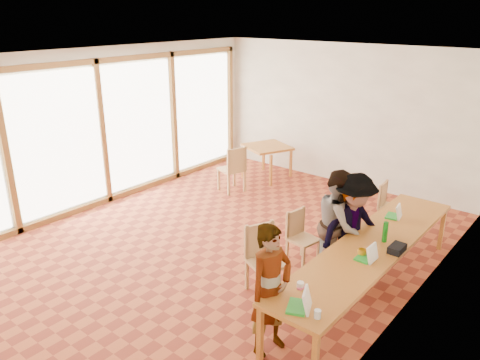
% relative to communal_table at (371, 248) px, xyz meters
% --- Properties ---
extents(ground, '(8.00, 8.00, 0.00)m').
position_rel_communal_table_xyz_m(ground, '(-2.50, -0.23, -0.70)').
color(ground, '#AE4E2A').
rests_on(ground, ground).
extents(wall_back, '(6.00, 0.10, 3.00)m').
position_rel_communal_table_xyz_m(wall_back, '(-2.50, 3.77, 0.80)').
color(wall_back, white).
rests_on(wall_back, ground).
extents(wall_right, '(0.10, 8.00, 3.00)m').
position_rel_communal_table_xyz_m(wall_right, '(0.50, -0.23, 0.80)').
color(wall_right, white).
rests_on(wall_right, ground).
extents(window_wall, '(0.10, 8.00, 3.00)m').
position_rel_communal_table_xyz_m(window_wall, '(-5.46, -0.23, 0.80)').
color(window_wall, white).
rests_on(window_wall, ground).
extents(ceiling, '(6.00, 8.00, 0.04)m').
position_rel_communal_table_xyz_m(ceiling, '(-2.50, -0.23, 2.32)').
color(ceiling, white).
rests_on(ceiling, wall_back).
extents(communal_table, '(0.80, 4.00, 0.75)m').
position_rel_communal_table_xyz_m(communal_table, '(0.00, 0.00, 0.00)').
color(communal_table, '#C4762B').
rests_on(communal_table, ground).
extents(side_table, '(0.90, 0.90, 0.75)m').
position_rel_communal_table_xyz_m(side_table, '(-3.85, 2.93, -0.03)').
color(side_table, '#C4762B').
rests_on(side_table, ground).
extents(chair_near, '(0.59, 0.59, 0.51)m').
position_rel_communal_table_xyz_m(chair_near, '(-1.18, -0.79, -0.12)').
color(chair_near, tan).
rests_on(chair_near, ground).
extents(chair_mid, '(0.45, 0.45, 0.44)m').
position_rel_communal_table_xyz_m(chair_mid, '(-1.21, 0.17, -0.20)').
color(chair_mid, tan).
rests_on(chair_mid, ground).
extents(chair_far, '(0.41, 0.41, 0.43)m').
position_rel_communal_table_xyz_m(chair_far, '(-1.11, 1.06, -0.20)').
color(chair_far, tan).
rests_on(chair_far, ground).
extents(chair_empty, '(0.41, 0.41, 0.43)m').
position_rel_communal_table_xyz_m(chair_empty, '(-0.69, 2.17, -0.20)').
color(chair_empty, tan).
rests_on(chair_empty, ground).
extents(chair_spare, '(0.58, 0.58, 0.53)m').
position_rel_communal_table_xyz_m(chair_spare, '(-3.83, 1.75, -0.09)').
color(chair_spare, tan).
rests_on(chair_spare, ground).
extents(person_near, '(0.47, 0.62, 1.54)m').
position_rel_communal_table_xyz_m(person_near, '(-0.38, -1.70, 0.07)').
color(person_near, gray).
rests_on(person_near, ground).
extents(person_mid, '(0.87, 0.96, 1.60)m').
position_rel_communal_table_xyz_m(person_mid, '(-0.58, 0.19, 0.10)').
color(person_mid, gray).
rests_on(person_mid, ground).
extents(person_far, '(0.95, 1.18, 1.59)m').
position_rel_communal_table_xyz_m(person_far, '(-0.37, 0.20, 0.09)').
color(person_far, gray).
rests_on(person_far, ground).
extents(laptop_near, '(0.32, 0.34, 0.23)m').
position_rel_communal_table_xyz_m(laptop_near, '(0.05, -1.76, 0.11)').
color(laptop_near, green).
rests_on(laptop_near, communal_table).
extents(laptop_mid, '(0.22, 0.26, 0.21)m').
position_rel_communal_table_xyz_m(laptop_mid, '(0.13, -0.39, 0.11)').
color(laptop_mid, green).
rests_on(laptop_mid, communal_table).
extents(laptop_far, '(0.25, 0.27, 0.20)m').
position_rel_communal_table_xyz_m(laptop_far, '(-0.10, 1.02, 0.10)').
color(laptop_far, green).
rests_on(laptop_far, communal_table).
extents(yellow_mug, '(0.15, 0.15, 0.09)m').
position_rel_communal_table_xyz_m(yellow_mug, '(0.03, -0.34, 0.09)').
color(yellow_mug, orange).
rests_on(yellow_mug, communal_table).
extents(green_bottle, '(0.07, 0.07, 0.28)m').
position_rel_communal_table_xyz_m(green_bottle, '(0.09, 0.19, 0.19)').
color(green_bottle, '#157D18').
rests_on(green_bottle, communal_table).
extents(clear_glass, '(0.07, 0.07, 0.09)m').
position_rel_communal_table_xyz_m(clear_glass, '(0.25, -1.79, 0.09)').
color(clear_glass, silver).
rests_on(clear_glass, communal_table).
extents(condiment_cup, '(0.08, 0.08, 0.06)m').
position_rel_communal_table_xyz_m(condiment_cup, '(-0.18, -1.43, 0.08)').
color(condiment_cup, white).
rests_on(condiment_cup, communal_table).
extents(pink_phone, '(0.05, 0.10, 0.01)m').
position_rel_communal_table_xyz_m(pink_phone, '(-0.16, -1.44, 0.05)').
color(pink_phone, '#D94F7B').
rests_on(pink_phone, communal_table).
extents(black_pouch, '(0.16, 0.26, 0.09)m').
position_rel_communal_table_xyz_m(black_pouch, '(0.32, 0.03, 0.09)').
color(black_pouch, black).
rests_on(black_pouch, communal_table).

